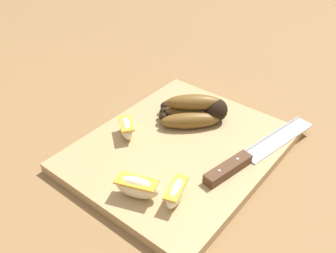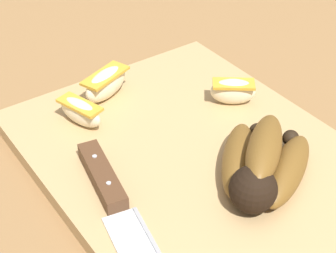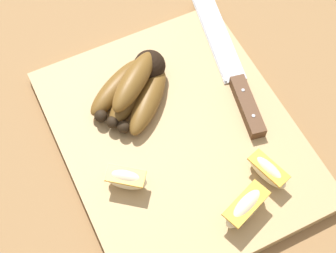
% 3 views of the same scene
% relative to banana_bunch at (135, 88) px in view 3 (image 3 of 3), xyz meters
% --- Properties ---
extents(ground_plane, '(6.00, 6.00, 0.00)m').
position_rel_banana_bunch_xyz_m(ground_plane, '(-0.08, -0.02, -0.04)').
color(ground_plane, olive).
extents(cutting_board, '(0.39, 0.32, 0.02)m').
position_rel_banana_bunch_xyz_m(cutting_board, '(-0.09, -0.03, -0.03)').
color(cutting_board, tan).
rests_on(cutting_board, ground_plane).
extents(banana_bunch, '(0.14, 0.14, 0.06)m').
position_rel_banana_bunch_xyz_m(banana_bunch, '(0.00, 0.00, 0.00)').
color(banana_bunch, black).
rests_on(banana_bunch, cutting_board).
extents(chefs_knife, '(0.28, 0.08, 0.02)m').
position_rel_banana_bunch_xyz_m(chefs_knife, '(-0.04, -0.14, -0.02)').
color(chefs_knife, silver).
rests_on(chefs_knife, cutting_board).
extents(apple_wedge_near, '(0.05, 0.08, 0.04)m').
position_rel_banana_bunch_xyz_m(apple_wedge_near, '(-0.23, -0.05, -0.00)').
color(apple_wedge_near, beige).
rests_on(apple_wedge_near, cutting_board).
extents(apple_wedge_middle, '(0.07, 0.04, 0.03)m').
position_rel_banana_bunch_xyz_m(apple_wedge_middle, '(-0.20, -0.11, -0.01)').
color(apple_wedge_middle, beige).
rests_on(apple_wedge_middle, cutting_board).
extents(apple_wedge_far, '(0.05, 0.06, 0.03)m').
position_rel_banana_bunch_xyz_m(apple_wedge_far, '(-0.13, 0.07, -0.00)').
color(apple_wedge_far, beige).
rests_on(apple_wedge_far, cutting_board).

